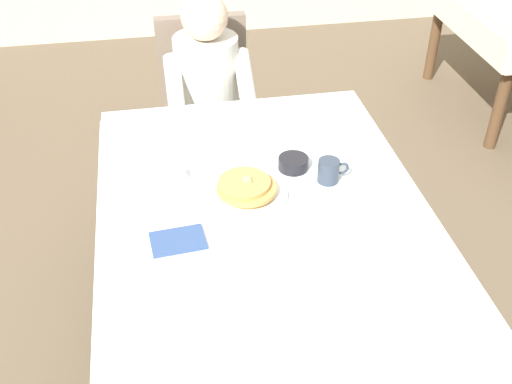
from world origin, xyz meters
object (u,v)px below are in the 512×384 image
(dining_table_main, at_px, (264,227))
(cup_coffee, at_px, (329,171))
(diner_person, at_px, (208,90))
(breakfast_stack, at_px, (246,187))
(syrup_pitcher, at_px, (178,171))
(fork_left_of_plate, at_px, (192,206))
(knife_right_of_plate, at_px, (302,194))
(plate_breakfast, at_px, (247,195))
(spoon_near_edge, at_px, (261,252))
(chair_diner, at_px, (206,100))
(bowl_butter, at_px, (293,163))

(dining_table_main, xyz_separation_m, cup_coffee, (0.25, 0.11, 0.13))
(diner_person, distance_m, breakfast_stack, 0.96)
(diner_person, distance_m, syrup_pitcher, 0.84)
(fork_left_of_plate, relative_size, knife_right_of_plate, 0.90)
(plate_breakfast, distance_m, spoon_near_edge, 0.29)
(dining_table_main, relative_size, fork_left_of_plate, 8.47)
(chair_diner, relative_size, bowl_butter, 8.45)
(chair_diner, distance_m, plate_breakfast, 1.13)
(bowl_butter, height_order, fork_left_of_plate, bowl_butter)
(dining_table_main, xyz_separation_m, chair_diner, (-0.07, 1.17, -0.12))
(fork_left_of_plate, bearing_deg, bowl_butter, -66.66)
(dining_table_main, height_order, knife_right_of_plate, knife_right_of_plate)
(bowl_butter, bearing_deg, chair_diner, 102.77)
(plate_breakfast, height_order, syrup_pitcher, syrup_pitcher)
(chair_diner, height_order, cup_coffee, chair_diner)
(cup_coffee, bearing_deg, breakfast_stack, -172.17)
(diner_person, bearing_deg, breakfast_stack, 91.34)
(bowl_butter, bearing_deg, plate_breakfast, -144.15)
(plate_breakfast, xyz_separation_m, fork_left_of_plate, (-0.19, -0.02, -0.01))
(cup_coffee, height_order, spoon_near_edge, cup_coffee)
(dining_table_main, relative_size, bowl_butter, 13.85)
(plate_breakfast, bearing_deg, diner_person, 91.40)
(knife_right_of_plate, relative_size, spoon_near_edge, 1.33)
(diner_person, bearing_deg, spoon_near_edge, 90.81)
(fork_left_of_plate, bearing_deg, chair_diner, -7.78)
(diner_person, distance_m, fork_left_of_plate, 0.99)
(bowl_butter, height_order, syrup_pitcher, syrup_pitcher)
(fork_left_of_plate, bearing_deg, diner_person, -9.11)
(diner_person, height_order, knife_right_of_plate, diner_person)
(dining_table_main, xyz_separation_m, breakfast_stack, (-0.05, 0.06, 0.13))
(chair_diner, distance_m, bowl_butter, 1.02)
(chair_diner, xyz_separation_m, plate_breakfast, (0.02, -1.11, 0.22))
(syrup_pitcher, distance_m, spoon_near_edge, 0.48)
(diner_person, relative_size, fork_left_of_plate, 6.22)
(plate_breakfast, bearing_deg, dining_table_main, -52.19)
(diner_person, xyz_separation_m, plate_breakfast, (0.02, -0.95, 0.08))
(fork_left_of_plate, distance_m, spoon_near_edge, 0.32)
(fork_left_of_plate, bearing_deg, dining_table_main, -99.37)
(syrup_pitcher, relative_size, knife_right_of_plate, 0.40)
(dining_table_main, xyz_separation_m, bowl_butter, (0.15, 0.20, 0.11))
(spoon_near_edge, bearing_deg, breakfast_stack, 72.81)
(dining_table_main, height_order, cup_coffee, cup_coffee)
(cup_coffee, distance_m, spoon_near_edge, 0.45)
(chair_diner, xyz_separation_m, fork_left_of_plate, (-0.17, -1.13, 0.21))
(dining_table_main, distance_m, cup_coffee, 0.30)
(bowl_butter, height_order, spoon_near_edge, bowl_butter)
(syrup_pitcher, bearing_deg, chair_diner, 78.37)
(dining_table_main, distance_m, chair_diner, 1.18)
(plate_breakfast, relative_size, spoon_near_edge, 1.87)
(plate_breakfast, xyz_separation_m, bowl_butter, (0.20, 0.14, 0.01))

